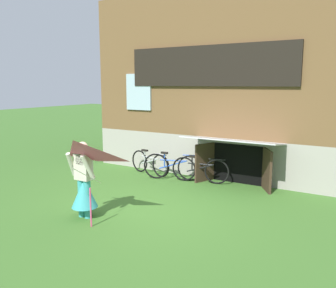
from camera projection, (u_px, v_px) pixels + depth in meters
name	position (u px, v px, depth m)	size (l,w,h in m)	color
ground_plane	(146.00, 209.00, 7.62)	(60.00, 60.00, 0.00)	#3D6B28
log_house	(240.00, 85.00, 11.76)	(7.75, 6.00, 5.25)	#9E998E
person	(84.00, 186.00, 7.06)	(0.61, 0.52, 1.54)	teal
kite	(74.00, 166.00, 6.23)	(1.10, 1.20, 1.51)	#E54C7F
bicycle_black	(200.00, 170.00, 9.63)	(1.57, 0.35, 0.73)	black
bicycle_blue	(173.00, 166.00, 9.91)	(1.65, 0.55, 0.78)	black
bicycle_silver	(150.00, 163.00, 10.51)	(1.54, 0.38, 0.72)	black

